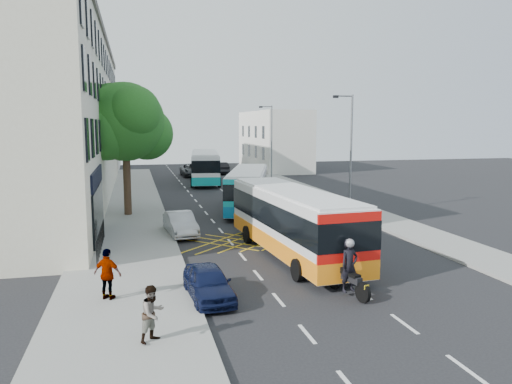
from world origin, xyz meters
TOP-DOWN VIEW (x-y plane):
  - ground at (0.00, 0.00)m, footprint 120.00×120.00m
  - pavement_left at (-8.50, 15.00)m, footprint 5.00×70.00m
  - pavement_right at (7.50, 15.00)m, footprint 3.00×70.00m
  - terrace_main at (-14.00, 24.49)m, footprint 8.30×45.00m
  - terrace_far at (-14.00, 55.00)m, footprint 8.00×20.00m
  - building_right at (11.00, 48.00)m, footprint 6.00×18.00m
  - street_tree at (-8.51, 14.97)m, footprint 6.30×5.70m
  - lamp_near at (6.20, 12.00)m, footprint 1.45×0.15m
  - lamp_far at (6.20, 32.00)m, footprint 1.45×0.15m
  - railings at (-9.70, 5.30)m, footprint 0.08×5.60m
  - bus_near at (-0.87, 2.67)m, footprint 3.42×11.37m
  - bus_mid at (-0.04, 15.59)m, footprint 5.38×10.81m
  - bus_far at (-0.67, 33.27)m, footprint 4.21×12.09m
  - motorbike at (-0.62, -3.17)m, footprint 0.89×2.35m
  - parked_car_blue at (-5.60, -2.34)m, footprint 1.68×3.66m
  - parked_car_silver at (-5.60, 8.30)m, footprint 1.77×4.09m
  - red_hatchback at (4.59, 16.04)m, footprint 2.25×4.70m
  - distant_car_grey at (-1.25, 40.55)m, footprint 2.53×5.45m
  - distant_car_silver at (4.53, 36.63)m, footprint 1.48×3.50m
  - distant_car_dark at (2.62, 42.85)m, footprint 1.65×4.48m
  - pedestrian_near at (-7.65, -5.72)m, footprint 0.99×0.97m
  - pedestrian_far at (-9.03, -1.91)m, footprint 1.12×0.91m

SIDE VIEW (x-z plane):
  - ground at x=0.00m, z-range 0.00..0.00m
  - pavement_left at x=-8.50m, z-range 0.00..0.15m
  - pavement_right at x=7.50m, z-range 0.00..0.15m
  - distant_car_silver at x=4.53m, z-range 0.00..1.18m
  - parked_car_blue at x=-5.60m, z-range 0.00..1.21m
  - parked_car_silver at x=-5.60m, z-range 0.00..1.31m
  - red_hatchback at x=4.59m, z-range 0.00..1.32m
  - railings at x=-9.70m, z-range 0.15..1.29m
  - distant_car_dark at x=2.62m, z-range 0.00..1.47m
  - distant_car_grey at x=-1.25m, z-range 0.00..1.51m
  - pedestrian_near at x=-7.65m, z-range 0.15..1.76m
  - motorbike at x=-0.62m, z-range -0.06..2.06m
  - pedestrian_far at x=-9.03m, z-range 0.15..1.94m
  - bus_mid at x=-0.04m, z-range 0.08..3.04m
  - bus_near at x=-0.87m, z-range 0.08..3.24m
  - bus_far at x=-0.67m, z-range 0.09..3.42m
  - building_right at x=11.00m, z-range 0.00..8.00m
  - lamp_near at x=6.20m, z-range 0.62..8.62m
  - lamp_far at x=6.20m, z-range 0.62..8.62m
  - terrace_far at x=-14.00m, z-range 0.00..10.00m
  - street_tree at x=-8.51m, z-range 1.89..10.69m
  - terrace_main at x=-14.00m, z-range 0.01..13.51m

